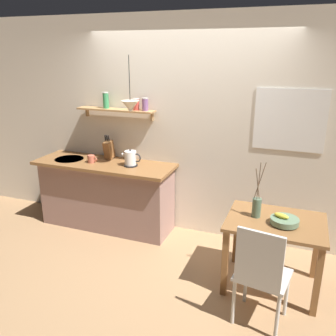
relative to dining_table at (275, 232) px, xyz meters
name	(u,v)px	position (x,y,z in m)	size (l,w,h in m)	color
ground_plane	(168,251)	(-1.19, 0.24, -0.60)	(14.00, 14.00, 0.00)	#A87F56
back_wall	(203,130)	(-0.99, 0.89, 0.75)	(6.80, 0.11, 2.70)	silver
kitchen_counter	(107,194)	(-2.19, 0.56, -0.15)	(1.83, 0.63, 0.90)	gray
wall_shelf	(120,107)	(-2.03, 0.74, 0.99)	(1.04, 0.20, 0.33)	tan
dining_table	(275,232)	(0.00, 0.00, 0.00)	(0.92, 0.71, 0.73)	brown
dining_chair_near	(261,272)	(-0.05, -0.61, -0.07)	(0.49, 0.45, 0.95)	silver
fruit_bowl	(284,221)	(0.08, -0.06, 0.16)	(0.26, 0.26, 0.11)	slate
twig_vase	(257,207)	(-0.19, 0.02, 0.23)	(0.10, 0.09, 0.56)	#567056
electric_kettle	(131,159)	(-1.81, 0.54, 0.39)	(0.25, 0.17, 0.22)	black
knife_block	(109,149)	(-2.20, 0.70, 0.43)	(0.09, 0.17, 0.33)	brown
coffee_mug_by_sink	(91,159)	(-2.34, 0.49, 0.35)	(0.13, 0.09, 0.10)	#C6664C
pendant_lamp	(130,106)	(-1.76, 0.49, 1.05)	(0.21, 0.21, 0.63)	black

